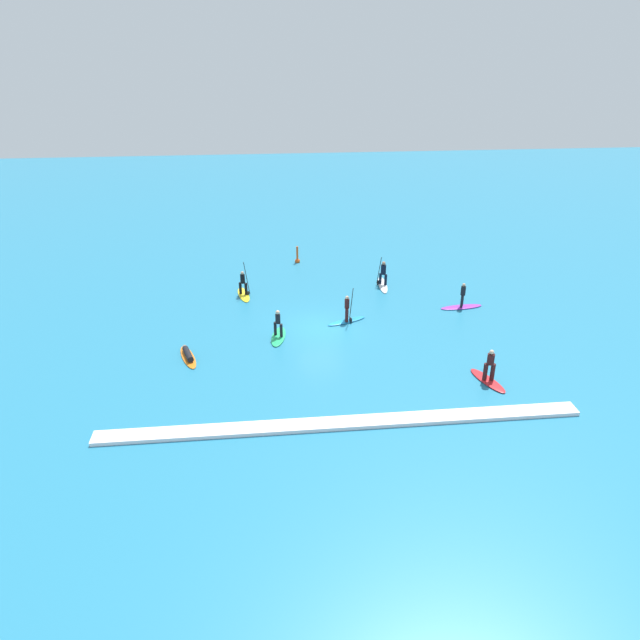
% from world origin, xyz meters
% --- Properties ---
extents(ground_plane, '(120.00, 120.00, 0.00)m').
position_xyz_m(ground_plane, '(0.00, 0.00, 0.00)').
color(ground_plane, teal).
rests_on(ground_plane, ground).
extents(surfer_on_purple_board, '(2.83, 0.98, 1.66)m').
position_xyz_m(surfer_on_purple_board, '(9.28, 1.92, 0.36)').
color(surfer_on_purple_board, purple).
rests_on(surfer_on_purple_board, ground_plane).
extents(surfer_on_red_board, '(1.46, 2.61, 1.79)m').
position_xyz_m(surfer_on_red_board, '(7.70, -6.87, 0.46)').
color(surfer_on_red_board, red).
rests_on(surfer_on_red_board, ground_plane).
extents(surfer_on_white_board, '(0.83, 3.04, 2.02)m').
position_xyz_m(surfer_on_white_board, '(5.02, 6.11, 0.49)').
color(surfer_on_white_board, white).
rests_on(surfer_on_white_board, ground_plane).
extents(surfer_on_orange_board, '(1.41, 2.75, 0.42)m').
position_xyz_m(surfer_on_orange_board, '(-7.42, -2.88, 0.16)').
color(surfer_on_orange_board, orange).
rests_on(surfer_on_orange_board, ground_plane).
extents(surfer_on_blue_board, '(2.60, 1.50, 2.31)m').
position_xyz_m(surfer_on_blue_board, '(1.70, 0.63, 0.43)').
color(surfer_on_blue_board, '#1E8CD1').
rests_on(surfer_on_blue_board, ground_plane).
extents(surfer_on_yellow_board, '(1.13, 2.69, 2.39)m').
position_xyz_m(surfer_on_yellow_board, '(-4.58, 5.39, 0.44)').
color(surfer_on_yellow_board, yellow).
rests_on(surfer_on_yellow_board, ground_plane).
extents(surfer_on_green_board, '(1.18, 2.58, 1.70)m').
position_xyz_m(surfer_on_green_board, '(-2.50, -0.99, 0.35)').
color(surfer_on_green_board, '#23B266').
rests_on(surfer_on_green_board, ground_plane).
extents(marker_buoy, '(0.39, 0.39, 1.37)m').
position_xyz_m(marker_buoy, '(-0.56, 11.40, 0.28)').
color(marker_buoy, '#E55119').
rests_on(marker_buoy, ground_plane).
extents(wave_crest, '(21.54, 0.90, 0.18)m').
position_xyz_m(wave_crest, '(0.00, -9.71, 0.09)').
color(wave_crest, white).
rests_on(wave_crest, ground_plane).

